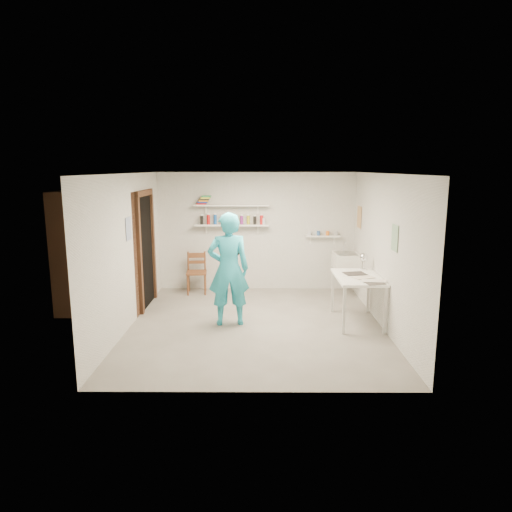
{
  "coord_description": "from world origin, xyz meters",
  "views": [
    {
      "loc": [
        0.04,
        -7.0,
        2.48
      ],
      "look_at": [
        0.0,
        0.4,
        1.05
      ],
      "focal_mm": 32.0,
      "sensor_mm": 36.0,
      "label": 1
    }
  ],
  "objects_px": {
    "wooden_chair": "(197,272)",
    "work_table": "(357,299)",
    "desk_lamp": "(364,257)",
    "wall_clock": "(231,248)",
    "man": "(229,269)",
    "belfast_sink": "(346,261)"
  },
  "relations": [
    {
      "from": "belfast_sink",
      "to": "man",
      "type": "bearing_deg",
      "value": -142.73
    },
    {
      "from": "belfast_sink",
      "to": "man",
      "type": "height_order",
      "value": "man"
    },
    {
      "from": "man",
      "to": "wall_clock",
      "type": "height_order",
      "value": "man"
    },
    {
      "from": "wooden_chair",
      "to": "desk_lamp",
      "type": "distance_m",
      "value": 3.34
    },
    {
      "from": "wall_clock",
      "to": "wooden_chair",
      "type": "xyz_separation_m",
      "value": [
        -0.8,
        1.62,
        -0.78
      ]
    },
    {
      "from": "belfast_sink",
      "to": "desk_lamp",
      "type": "height_order",
      "value": "desk_lamp"
    },
    {
      "from": "wooden_chair",
      "to": "man",
      "type": "bearing_deg",
      "value": -72.35
    },
    {
      "from": "wooden_chair",
      "to": "work_table",
      "type": "height_order",
      "value": "wooden_chair"
    },
    {
      "from": "wall_clock",
      "to": "work_table",
      "type": "relative_size",
      "value": 0.28
    },
    {
      "from": "wall_clock",
      "to": "desk_lamp",
      "type": "xyz_separation_m",
      "value": [
        2.23,
        0.33,
        -0.21
      ]
    },
    {
      "from": "belfast_sink",
      "to": "wall_clock",
      "type": "height_order",
      "value": "wall_clock"
    },
    {
      "from": "wall_clock",
      "to": "man",
      "type": "bearing_deg",
      "value": -105.79
    },
    {
      "from": "man",
      "to": "wooden_chair",
      "type": "distance_m",
      "value": 2.05
    },
    {
      "from": "wall_clock",
      "to": "desk_lamp",
      "type": "height_order",
      "value": "wall_clock"
    },
    {
      "from": "wooden_chair",
      "to": "desk_lamp",
      "type": "bearing_deg",
      "value": -28.03
    },
    {
      "from": "belfast_sink",
      "to": "wall_clock",
      "type": "distance_m",
      "value": 2.64
    },
    {
      "from": "wall_clock",
      "to": "desk_lamp",
      "type": "distance_m",
      "value": 2.27
    },
    {
      "from": "desk_lamp",
      "to": "work_table",
      "type": "bearing_deg",
      "value": -112.42
    },
    {
      "from": "belfast_sink",
      "to": "wall_clock",
      "type": "bearing_deg",
      "value": -146.17
    },
    {
      "from": "belfast_sink",
      "to": "work_table",
      "type": "bearing_deg",
      "value": -93.99
    },
    {
      "from": "man",
      "to": "wall_clock",
      "type": "relative_size",
      "value": 5.56
    },
    {
      "from": "wall_clock",
      "to": "work_table",
      "type": "height_order",
      "value": "wall_clock"
    }
  ]
}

